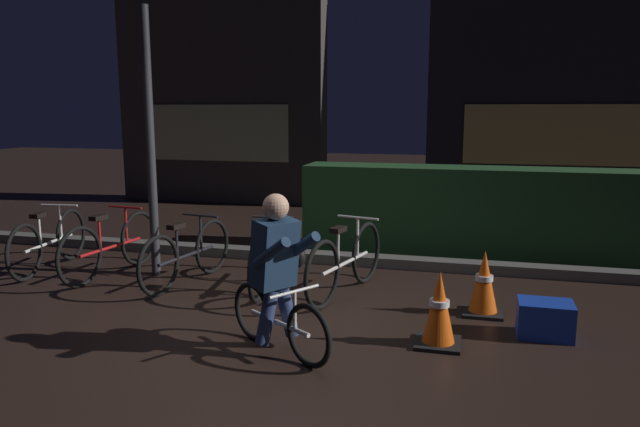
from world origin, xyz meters
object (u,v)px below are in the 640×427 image
at_px(parked_bike_leftmost, 49,242).
at_px(parked_bike_center_left, 187,254).
at_px(street_post, 150,144).
at_px(parked_bike_center_right, 268,257).
at_px(parked_bike_left_mid, 111,246).
at_px(cyclist, 279,273).
at_px(traffic_cone_far, 484,283).
at_px(parked_bike_right_mid, 346,261).
at_px(blue_crate, 545,319).
at_px(traffic_cone_near, 439,310).

bearing_deg(parked_bike_leftmost, parked_bike_center_left, -101.25).
bearing_deg(street_post, parked_bike_center_left, -26.12).
bearing_deg(parked_bike_leftmost, parked_bike_center_right, -98.32).
distance_m(parked_bike_left_mid, cyclist, 2.97).
distance_m(parked_bike_leftmost, parked_bike_center_right, 2.72).
bearing_deg(traffic_cone_far, parked_bike_center_right, 172.87).
distance_m(parked_bike_center_left, cyclist, 2.14).
distance_m(parked_bike_leftmost, traffic_cone_far, 4.92).
bearing_deg(parked_bike_right_mid, parked_bike_leftmost, 103.06).
distance_m(parked_bike_center_left, parked_bike_center_right, 0.89).
distance_m(street_post, parked_bike_center_left, 1.29).
relative_size(street_post, parked_bike_left_mid, 1.81).
distance_m(parked_bike_left_mid, blue_crate, 4.61).
xyz_separation_m(parked_bike_left_mid, traffic_cone_far, (4.06, -0.28, -0.05)).
bearing_deg(parked_bike_right_mid, street_post, 98.98).
bearing_deg(traffic_cone_far, cyclist, -140.49).
bearing_deg(blue_crate, street_post, 167.61).
bearing_deg(parked_bike_center_right, parked_bike_leftmost, 82.55).
height_order(parked_bike_center_left, parked_bike_right_mid, parked_bike_right_mid).
bearing_deg(street_post, parked_bike_leftmost, -174.08).
height_order(parked_bike_left_mid, cyclist, cyclist).
distance_m(street_post, parked_bike_leftmost, 1.74).
bearing_deg(traffic_cone_far, blue_crate, -42.42).
xyz_separation_m(street_post, parked_bike_left_mid, (-0.45, -0.17, -1.14)).
height_order(street_post, traffic_cone_far, street_post).
distance_m(street_post, blue_crate, 4.40).
bearing_deg(parked_bike_center_left, parked_bike_leftmost, 96.23).
relative_size(parked_bike_leftmost, traffic_cone_far, 2.65).
height_order(parked_bike_center_right, traffic_cone_near, parked_bike_center_right).
bearing_deg(blue_crate, traffic_cone_far, 137.58).
height_order(parked_bike_left_mid, traffic_cone_near, parked_bike_left_mid).
xyz_separation_m(parked_bike_right_mid, blue_crate, (1.84, -0.69, -0.20)).
xyz_separation_m(parked_bike_center_right, cyclist, (0.64, -1.55, 0.30)).
distance_m(parked_bike_left_mid, parked_bike_center_right, 1.87).
distance_m(traffic_cone_near, cyclist, 1.31).
bearing_deg(blue_crate, cyclist, -157.87).
xyz_separation_m(parked_bike_leftmost, traffic_cone_far, (4.91, -0.32, -0.05)).
bearing_deg(cyclist, parked_bike_leftmost, -171.58).
xyz_separation_m(parked_bike_center_left, blue_crate, (3.57, -0.64, -0.18)).
bearing_deg(parked_bike_left_mid, parked_bike_right_mid, -84.16).
bearing_deg(parked_bike_center_right, parked_bike_left_mid, 83.24).
distance_m(parked_bike_center_left, traffic_cone_near, 2.92).
height_order(parked_bike_leftmost, parked_bike_left_mid, parked_bike_left_mid).
distance_m(parked_bike_right_mid, traffic_cone_far, 1.37).
height_order(traffic_cone_near, traffic_cone_far, traffic_cone_near).
relative_size(parked_bike_leftmost, parked_bike_center_right, 1.01).
bearing_deg(parked_bike_right_mid, blue_crate, -96.47).
xyz_separation_m(blue_crate, cyclist, (-2.04, -0.83, 0.48)).
bearing_deg(parked_bike_center_left, parked_bike_center_right, -74.80).
height_order(parked_bike_left_mid, traffic_cone_far, parked_bike_left_mid).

